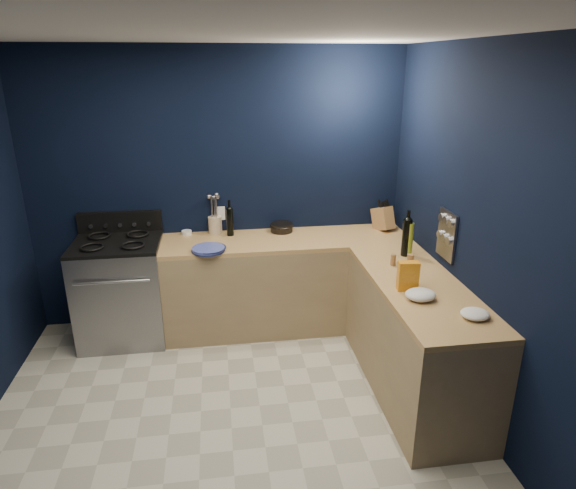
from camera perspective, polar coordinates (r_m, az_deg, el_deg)
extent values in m
cube|color=#BCB7A4|center=(3.80, -6.45, -20.26)|extent=(3.50, 3.50, 0.02)
cube|color=silver|center=(2.90, -8.63, 23.16)|extent=(3.50, 3.50, 0.02)
cube|color=black|center=(4.80, -7.87, 6.15)|extent=(3.50, 0.02, 2.60)
cube|color=black|center=(3.59, 21.94, 0.00)|extent=(0.02, 3.50, 2.60)
cube|color=black|center=(1.62, -5.79, -25.19)|extent=(3.50, 0.02, 2.60)
cube|color=#987F58|center=(4.82, -0.16, -4.57)|extent=(2.30, 0.63, 0.86)
cube|color=olive|center=(4.65, -0.16, 0.47)|extent=(2.30, 0.63, 0.04)
cube|color=#987F58|center=(4.04, 14.26, -10.49)|extent=(0.63, 1.67, 0.86)
cube|color=olive|center=(3.84, 14.83, -4.68)|extent=(0.63, 1.67, 0.04)
cube|color=gray|center=(4.84, -18.43, -5.17)|extent=(0.76, 0.66, 0.92)
cube|color=black|center=(4.57, -19.05, -6.96)|extent=(0.59, 0.02, 0.42)
cube|color=black|center=(4.67, -19.07, 0.11)|extent=(0.76, 0.66, 0.03)
cube|color=black|center=(4.92, -18.62, 2.45)|extent=(0.76, 0.06, 0.20)
cube|color=gray|center=(4.07, 17.70, 1.04)|extent=(0.02, 0.28, 0.38)
cube|color=white|center=(4.84, -7.74, 3.56)|extent=(0.09, 0.02, 0.13)
cylinder|color=#3A4392|center=(4.38, -9.09, -0.55)|extent=(0.32, 0.32, 0.04)
cylinder|color=white|center=(4.84, -11.50, 1.36)|extent=(0.11, 0.11, 0.04)
cylinder|color=beige|center=(4.82, -8.32, 2.23)|extent=(0.13, 0.13, 0.16)
cylinder|color=black|center=(4.72, -6.65, 2.57)|extent=(0.07, 0.07, 0.26)
cylinder|color=black|center=(4.82, -0.73, 1.96)|extent=(0.26, 0.26, 0.08)
cube|color=olive|center=(4.95, 10.79, 2.94)|extent=(0.20, 0.28, 0.27)
cylinder|color=black|center=(4.30, 13.40, 0.75)|extent=(0.09, 0.09, 0.32)
cylinder|color=#88A124|center=(4.30, 13.65, 0.56)|extent=(0.07, 0.07, 0.29)
cylinder|color=olive|center=(4.11, 11.93, -1.73)|extent=(0.05, 0.05, 0.09)
cylinder|color=olive|center=(4.12, 13.79, -1.77)|extent=(0.06, 0.06, 0.10)
cube|color=red|center=(3.67, 13.55, -3.52)|extent=(0.15, 0.08, 0.22)
ellipsoid|color=white|center=(3.57, 14.90, -5.56)|extent=(0.27, 0.26, 0.08)
ellipsoid|color=white|center=(3.44, 20.58, -7.44)|extent=(0.23, 0.22, 0.06)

